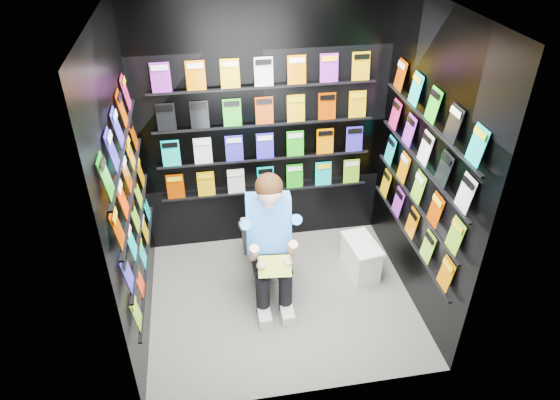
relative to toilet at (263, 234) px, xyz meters
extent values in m
plane|color=slate|center=(0.09, -0.55, -0.37)|extent=(2.40, 2.40, 0.00)
plane|color=white|center=(0.09, -0.55, 2.23)|extent=(2.40, 2.40, 0.00)
cube|color=black|center=(0.09, 0.45, 0.93)|extent=(2.40, 0.04, 2.60)
cube|color=black|center=(0.09, -1.55, 0.93)|extent=(2.40, 0.04, 2.60)
cube|color=black|center=(-1.11, -0.55, 0.93)|extent=(0.04, 2.00, 2.60)
cube|color=black|center=(1.29, -0.55, 0.93)|extent=(0.04, 2.00, 2.60)
imported|color=white|center=(0.00, 0.00, 0.00)|extent=(0.49, 0.79, 0.73)
cube|color=silver|center=(0.93, -0.29, -0.20)|extent=(0.30, 0.47, 0.33)
cube|color=silver|center=(0.93, -0.29, -0.02)|extent=(0.32, 0.49, 0.03)
cube|color=green|center=(0.00, -0.73, 0.21)|extent=(0.29, 0.19, 0.12)
camera|label=1|loc=(-0.49, -3.88, 2.98)|focal=32.00mm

